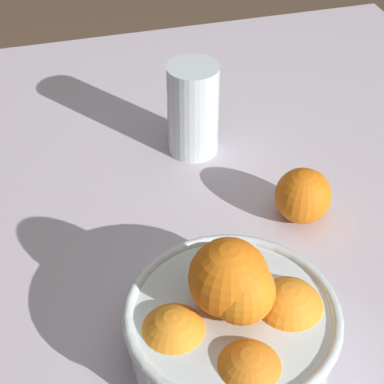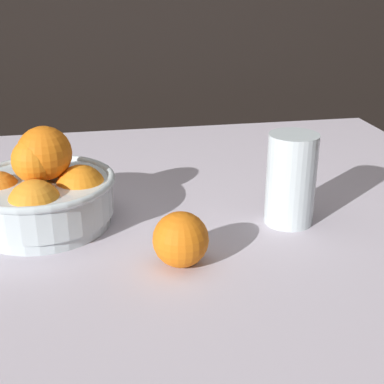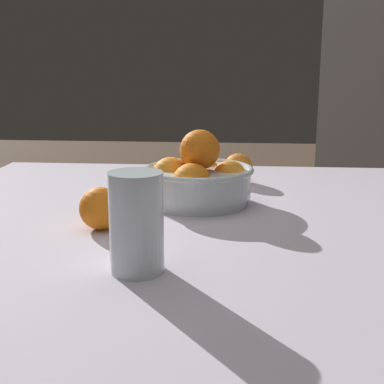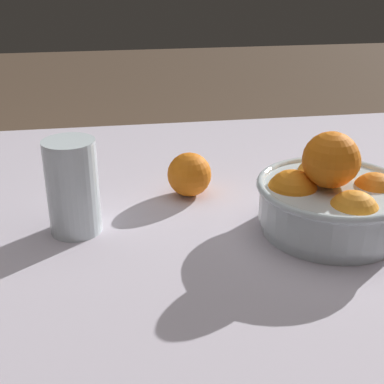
{
  "view_description": "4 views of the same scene",
  "coord_description": "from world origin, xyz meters",
  "px_view_note": "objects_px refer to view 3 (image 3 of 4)",
  "views": [
    {
      "loc": [
        -0.59,
        0.19,
        1.34
      ],
      "look_at": [
        0.04,
        0.02,
        0.79
      ],
      "focal_mm": 60.0,
      "sensor_mm": 36.0,
      "label": 1
    },
    {
      "loc": [
        -0.1,
        -0.76,
        1.11
      ],
      "look_at": [
        0.04,
        -0.03,
        0.8
      ],
      "focal_mm": 50.0,
      "sensor_mm": 36.0,
      "label": 2
    },
    {
      "loc": [
        0.91,
        0.11,
        1.03
      ],
      "look_at": [
        -0.01,
        0.04,
        0.81
      ],
      "focal_mm": 50.0,
      "sensor_mm": 36.0,
      "label": 3
    },
    {
      "loc": [
        0.14,
        0.72,
        1.13
      ],
      "look_at": [
        0.03,
        0.02,
        0.81
      ],
      "focal_mm": 50.0,
      "sensor_mm": 36.0,
      "label": 4
    }
  ],
  "objects_px": {
    "orange_loose_near_bowl": "(238,168)",
    "orange_loose_front": "(101,208)",
    "fruit_bowl": "(198,178)",
    "juice_glass": "(137,228)"
  },
  "relations": [
    {
      "from": "orange_loose_near_bowl",
      "to": "orange_loose_front",
      "type": "distance_m",
      "value": 0.47
    },
    {
      "from": "fruit_bowl",
      "to": "orange_loose_front",
      "type": "xyz_separation_m",
      "value": [
        0.19,
        -0.16,
        -0.02
      ]
    },
    {
      "from": "juice_glass",
      "to": "orange_loose_front",
      "type": "distance_m",
      "value": 0.22
    },
    {
      "from": "juice_glass",
      "to": "orange_loose_near_bowl",
      "type": "height_order",
      "value": "juice_glass"
    },
    {
      "from": "orange_loose_near_bowl",
      "to": "orange_loose_front",
      "type": "bearing_deg",
      "value": -31.59
    },
    {
      "from": "juice_glass",
      "to": "orange_loose_near_bowl",
      "type": "xyz_separation_m",
      "value": [
        -0.59,
        0.14,
        -0.03
      ]
    },
    {
      "from": "fruit_bowl",
      "to": "juice_glass",
      "type": "height_order",
      "value": "fruit_bowl"
    },
    {
      "from": "fruit_bowl",
      "to": "orange_loose_near_bowl",
      "type": "distance_m",
      "value": 0.23
    },
    {
      "from": "orange_loose_front",
      "to": "juice_glass",
      "type": "bearing_deg",
      "value": 28.0
    },
    {
      "from": "fruit_bowl",
      "to": "orange_loose_front",
      "type": "distance_m",
      "value": 0.25
    }
  ]
}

